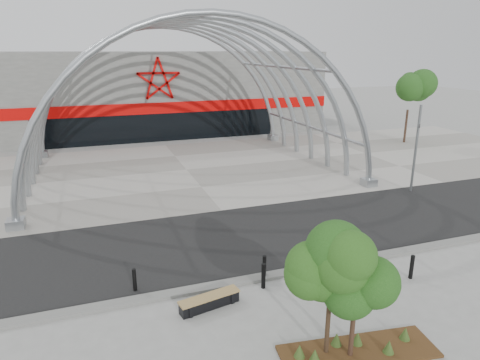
{
  "coord_description": "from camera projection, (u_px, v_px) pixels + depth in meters",
  "views": [
    {
      "loc": [
        -6.16,
        -13.45,
        8.3
      ],
      "look_at": [
        0.0,
        4.0,
        2.6
      ],
      "focal_mm": 32.0,
      "sensor_mm": 36.0,
      "label": 1
    }
  ],
  "objects": [
    {
      "name": "vault_canopy",
      "position": [
        186.0,
        170.0,
        30.49
      ],
      "size": [
        20.8,
        15.8,
        20.36
      ],
      "color": "#9AA0A4",
      "rests_on": "ground"
    },
    {
      "name": "bollard_3",
      "position": [
        355.0,
        251.0,
        17.17
      ],
      "size": [
        0.16,
        0.16,
        1.01
      ],
      "primitive_type": "cylinder",
      "color": "black",
      "rests_on": "ground"
    },
    {
      "name": "bench_1",
      "position": [
        346.0,
        274.0,
        15.98
      ],
      "size": [
        2.35,
        1.4,
        0.49
      ],
      "color": "black",
      "rests_on": "ground"
    },
    {
      "name": "forecourt",
      "position": [
        186.0,
        170.0,
        30.49
      ],
      "size": [
        60.0,
        17.0,
        0.04
      ],
      "primitive_type": "cube",
      "color": "gray",
      "rests_on": "ground"
    },
    {
      "name": "ground",
      "position": [
        274.0,
        273.0,
        16.53
      ],
      "size": [
        140.0,
        140.0,
        0.0
      ],
      "primitive_type": "plane",
      "color": "gray",
      "rests_on": "ground"
    },
    {
      "name": "road",
      "position": [
        244.0,
        237.0,
        19.68
      ],
      "size": [
        140.0,
        7.0,
        0.02
      ],
      "primitive_type": "cube",
      "color": "black",
      "rests_on": "ground"
    },
    {
      "name": "signal_pole",
      "position": [
        416.0,
        147.0,
        25.23
      ],
      "size": [
        0.25,
        0.74,
        5.22
      ],
      "color": "slate",
      "rests_on": "ground"
    },
    {
      "name": "bg_tree_1",
      "position": [
        409.0,
        96.0,
        38.18
      ],
      "size": [
        2.7,
        2.7,
        5.91
      ],
      "color": "black",
      "rests_on": "ground"
    },
    {
      "name": "street_tree_0",
      "position": [
        332.0,
        261.0,
        11.28
      ],
      "size": [
        1.79,
        1.79,
        4.07
      ],
      "color": "black",
      "rests_on": "ground"
    },
    {
      "name": "kerb",
      "position": [
        277.0,
        275.0,
        16.28
      ],
      "size": [
        60.0,
        0.5,
        0.12
      ],
      "primitive_type": "cube",
      "color": "slate",
      "rests_on": "ground"
    },
    {
      "name": "arena_building",
      "position": [
        148.0,
        91.0,
        45.5
      ],
      "size": [
        34.0,
        15.24,
        8.0
      ],
      "color": "slate",
      "rests_on": "ground"
    },
    {
      "name": "bench_0",
      "position": [
        210.0,
        302.0,
        14.26
      ],
      "size": [
        2.17,
        0.88,
        0.45
      ],
      "color": "black",
      "rests_on": "ground"
    },
    {
      "name": "bollard_1",
      "position": [
        263.0,
        276.0,
        15.36
      ],
      "size": [
        0.15,
        0.15,
        0.96
      ],
      "primitive_type": "cylinder",
      "color": "black",
      "rests_on": "ground"
    },
    {
      "name": "bollard_0",
      "position": [
        135.0,
        280.0,
        15.18
      ],
      "size": [
        0.14,
        0.14,
        0.86
      ],
      "primitive_type": "cylinder",
      "color": "black",
      "rests_on": "ground"
    },
    {
      "name": "planting_bed",
      "position": [
        356.0,
        349.0,
        12.17
      ],
      "size": [
        4.66,
        1.97,
        0.48
      ],
      "color": "#3F2A12",
      "rests_on": "ground"
    },
    {
      "name": "street_tree_1",
      "position": [
        358.0,
        265.0,
        11.17
      ],
      "size": [
        1.69,
        1.69,
        4.01
      ],
      "color": "#331D14",
      "rests_on": "ground"
    },
    {
      "name": "bollard_4",
      "position": [
        412.0,
        267.0,
        16.01
      ],
      "size": [
        0.15,
        0.15,
        0.94
      ],
      "primitive_type": "cylinder",
      "color": "black",
      "rests_on": "ground"
    },
    {
      "name": "bollard_2",
      "position": [
        264.0,
        267.0,
        16.1
      ],
      "size": [
        0.14,
        0.14,
        0.89
      ],
      "primitive_type": "cylinder",
      "color": "black",
      "rests_on": "ground"
    }
  ]
}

